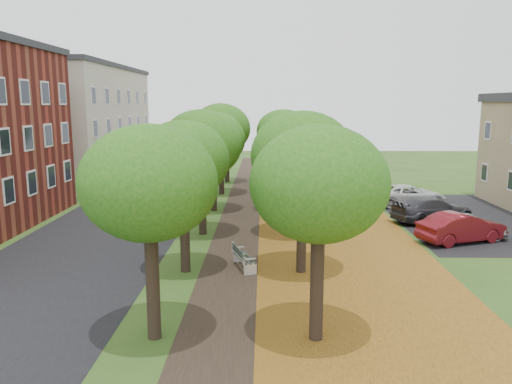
{
  "coord_description": "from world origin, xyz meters",
  "views": [
    {
      "loc": [
        1.04,
        -13.84,
        6.88
      ],
      "look_at": [
        0.66,
        10.85,
        2.5
      ],
      "focal_mm": 35.0,
      "sensor_mm": 36.0,
      "label": 1
    }
  ],
  "objects_px": {
    "car_grey": "(432,210)",
    "car_white": "(408,195)",
    "bench": "(243,258)",
    "car_silver": "(469,225)",
    "car_red": "(461,228)"
  },
  "relations": [
    {
      "from": "car_grey",
      "to": "car_white",
      "type": "distance_m",
      "value": 4.93
    },
    {
      "from": "car_red",
      "to": "car_white",
      "type": "relative_size",
      "value": 0.89
    },
    {
      "from": "car_silver",
      "to": "car_red",
      "type": "bearing_deg",
      "value": 157.05
    },
    {
      "from": "bench",
      "to": "car_grey",
      "type": "relative_size",
      "value": 0.4
    },
    {
      "from": "bench",
      "to": "car_silver",
      "type": "bearing_deg",
      "value": -83.52
    },
    {
      "from": "bench",
      "to": "car_red",
      "type": "bearing_deg",
      "value": -86.47
    },
    {
      "from": "bench",
      "to": "car_grey",
      "type": "xyz_separation_m",
      "value": [
        10.83,
        8.64,
        0.26
      ]
    },
    {
      "from": "car_silver",
      "to": "bench",
      "type": "bearing_deg",
      "value": 129.11
    },
    {
      "from": "car_grey",
      "to": "car_white",
      "type": "xyz_separation_m",
      "value": [
        0.0,
        4.93,
        -0.02
      ]
    },
    {
      "from": "bench",
      "to": "car_red",
      "type": "height_order",
      "value": "car_red"
    },
    {
      "from": "car_silver",
      "to": "car_grey",
      "type": "distance_m",
      "value": 3.45
    },
    {
      "from": "car_white",
      "to": "car_grey",
      "type": "bearing_deg",
      "value": 169.37
    },
    {
      "from": "bench",
      "to": "car_silver",
      "type": "distance_m",
      "value": 12.75
    },
    {
      "from": "car_silver",
      "to": "car_white",
      "type": "xyz_separation_m",
      "value": [
        -0.78,
        8.29,
        0.06
      ]
    },
    {
      "from": "car_grey",
      "to": "car_white",
      "type": "bearing_deg",
      "value": -18.44
    }
  ]
}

